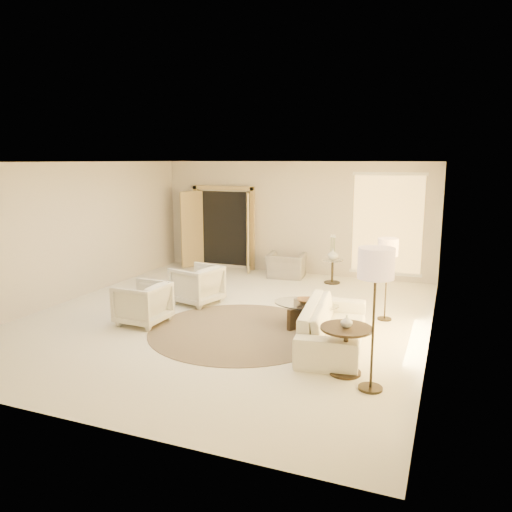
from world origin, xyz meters
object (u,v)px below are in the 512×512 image
at_px(bowl, 306,301).
at_px(side_vase, 333,254).
at_px(armchair_right, 142,301).
at_px(floor_lamp_far, 376,270).
at_px(end_table, 346,342).
at_px(floor_lamp_near, 388,251).
at_px(coffee_table, 306,312).
at_px(end_vase, 347,322).
at_px(accent_chair, 286,262).
at_px(side_table, 332,269).
at_px(armchair_left, 197,283).
at_px(sofa, 334,325).

relative_size(bowl, side_vase, 1.29).
bearing_deg(armchair_right, floor_lamp_far, 76.65).
xyz_separation_m(end_table, floor_lamp_near, (0.19, 2.57, 0.82)).
height_order(coffee_table, end_vase, end_vase).
xyz_separation_m(accent_chair, side_vase, (1.19, -0.16, 0.30)).
height_order(armchair_right, side_vase, side_vase).
xyz_separation_m(bowl, side_vase, (-0.28, 3.20, 0.23)).
bearing_deg(side_table, armchair_left, -128.90).
relative_size(sofa, coffee_table, 1.78).
bearing_deg(end_table, accent_chair, 116.31).
height_order(armchair_left, side_vase, armchair_left).
relative_size(end_table, floor_lamp_near, 0.47).
height_order(sofa, side_vase, side_vase).
relative_size(side_table, floor_lamp_near, 0.38).
xyz_separation_m(armchair_left, end_table, (3.45, -2.25, 0.03)).
distance_m(armchair_right, bowl, 2.86).
bearing_deg(coffee_table, bowl, 0.00).
bearing_deg(armchair_right, armchair_left, 170.85).
xyz_separation_m(armchair_right, end_table, (3.74, -0.78, 0.04)).
bearing_deg(end_table, side_vase, 105.02).
relative_size(coffee_table, end_vase, 7.60).
bearing_deg(side_vase, armchair_left, -128.90).
relative_size(accent_chair, bowl, 2.79).
bearing_deg(armchair_right, floor_lamp_near, 116.39).
height_order(coffee_table, floor_lamp_far, floor_lamp_far).
bearing_deg(sofa, armchair_right, 86.34).
height_order(end_table, side_table, end_table).
bearing_deg(accent_chair, end_vase, 110.11).
distance_m(sofa, side_vase, 4.05).
relative_size(armchair_right, accent_chair, 0.90).
xyz_separation_m(armchair_right, floor_lamp_near, (3.93, 1.79, 0.86)).
relative_size(coffee_table, floor_lamp_near, 0.85).
relative_size(armchair_left, floor_lamp_near, 0.57).
distance_m(armchair_left, side_table, 3.40).
xyz_separation_m(sofa, side_vase, (-0.93, 3.92, 0.36)).
bearing_deg(armchair_left, end_vase, 71.06).
relative_size(accent_chair, coffee_table, 0.71).
bearing_deg(armchair_right, end_vase, 80.15).
height_order(end_table, floor_lamp_near, floor_lamp_near).
relative_size(floor_lamp_near, floor_lamp_far, 0.82).
bearing_deg(armchair_left, end_table, 71.06).
bearing_deg(coffee_table, armchair_right, -161.30).
height_order(armchair_right, side_table, armchair_right).
xyz_separation_m(sofa, floor_lamp_far, (0.78, -1.32, 1.21)).
relative_size(armchair_left, accent_chair, 0.94).
bearing_deg(bowl, floor_lamp_far, -55.04).
bearing_deg(side_vase, armchair_right, -120.50).
relative_size(armchair_right, bowl, 2.52).
distance_m(accent_chair, end_table, 5.64).
bearing_deg(end_vase, side_vase, 105.02).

